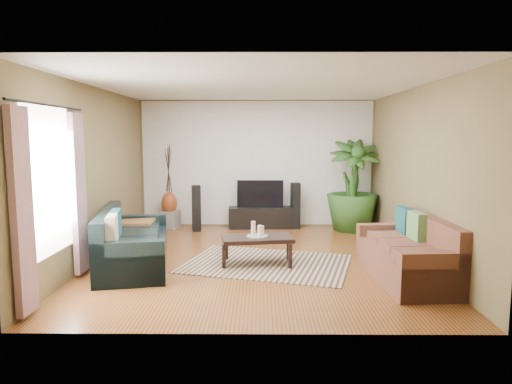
{
  "coord_description": "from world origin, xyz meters",
  "views": [
    {
      "loc": [
        0.06,
        -7.03,
        1.94
      ],
      "look_at": [
        0.0,
        0.2,
        1.05
      ],
      "focal_mm": 32.0,
      "sensor_mm": 36.0,
      "label": 1
    }
  ],
  "objects_px": {
    "pedestal": "(170,219)",
    "vase": "(169,203)",
    "potted_plant": "(353,185)",
    "coffee_table": "(257,250)",
    "television": "(260,194)",
    "side_table": "(137,237)",
    "sofa_left": "(134,238)",
    "sofa_right": "(406,249)",
    "tv_stand": "(260,218)",
    "speaker_right": "(295,206)",
    "speaker_left": "(196,208)"
  },
  "relations": [
    {
      "from": "vase",
      "to": "coffee_table",
      "type": "bearing_deg",
      "value": -55.94
    },
    {
      "from": "coffee_table",
      "to": "tv_stand",
      "type": "bearing_deg",
      "value": 80.43
    },
    {
      "from": "vase",
      "to": "side_table",
      "type": "height_order",
      "value": "vase"
    },
    {
      "from": "potted_plant",
      "to": "tv_stand",
      "type": "bearing_deg",
      "value": 173.11
    },
    {
      "from": "sofa_left",
      "to": "potted_plant",
      "type": "bearing_deg",
      "value": -66.35
    },
    {
      "from": "sofa_right",
      "to": "speaker_left",
      "type": "height_order",
      "value": "speaker_left"
    },
    {
      "from": "sofa_left",
      "to": "vase",
      "type": "bearing_deg",
      "value": -10.41
    },
    {
      "from": "sofa_right",
      "to": "pedestal",
      "type": "height_order",
      "value": "sofa_right"
    },
    {
      "from": "pedestal",
      "to": "coffee_table",
      "type": "bearing_deg",
      "value": -55.94
    },
    {
      "from": "coffee_table",
      "to": "speaker_right",
      "type": "height_order",
      "value": "speaker_right"
    },
    {
      "from": "sofa_right",
      "to": "vase",
      "type": "distance_m",
      "value": 5.24
    },
    {
      "from": "pedestal",
      "to": "side_table",
      "type": "xyz_separation_m",
      "value": [
        -0.11,
        -2.16,
        0.1
      ]
    },
    {
      "from": "sofa_right",
      "to": "vase",
      "type": "bearing_deg",
      "value": -135.61
    },
    {
      "from": "speaker_left",
      "to": "pedestal",
      "type": "xyz_separation_m",
      "value": [
        -0.62,
        0.34,
        -0.29
      ]
    },
    {
      "from": "speaker_left",
      "to": "speaker_right",
      "type": "height_order",
      "value": "speaker_right"
    },
    {
      "from": "coffee_table",
      "to": "speaker_left",
      "type": "bearing_deg",
      "value": 108.66
    },
    {
      "from": "potted_plant",
      "to": "vase",
      "type": "bearing_deg",
      "value": 176.56
    },
    {
      "from": "speaker_left",
      "to": "pedestal",
      "type": "bearing_deg",
      "value": 137.55
    },
    {
      "from": "speaker_left",
      "to": "side_table",
      "type": "relative_size",
      "value": 1.69
    },
    {
      "from": "potted_plant",
      "to": "vase",
      "type": "height_order",
      "value": "potted_plant"
    },
    {
      "from": "sofa_left",
      "to": "tv_stand",
      "type": "bearing_deg",
      "value": -44.57
    },
    {
      "from": "television",
      "to": "potted_plant",
      "type": "relative_size",
      "value": 0.52
    },
    {
      "from": "speaker_left",
      "to": "side_table",
      "type": "height_order",
      "value": "speaker_left"
    },
    {
      "from": "speaker_right",
      "to": "pedestal",
      "type": "xyz_separation_m",
      "value": [
        -2.66,
        0.07,
        -0.3
      ]
    },
    {
      "from": "television",
      "to": "pedestal",
      "type": "xyz_separation_m",
      "value": [
        -1.93,
        0.0,
        -0.55
      ]
    },
    {
      "from": "sofa_right",
      "to": "side_table",
      "type": "relative_size",
      "value": 3.38
    },
    {
      "from": "speaker_left",
      "to": "potted_plant",
      "type": "relative_size",
      "value": 0.5
    },
    {
      "from": "coffee_table",
      "to": "vase",
      "type": "relative_size",
      "value": 2.27
    },
    {
      "from": "potted_plant",
      "to": "vase",
      "type": "relative_size",
      "value": 4.04
    },
    {
      "from": "sofa_left",
      "to": "vase",
      "type": "distance_m",
      "value": 2.86
    },
    {
      "from": "speaker_left",
      "to": "speaker_right",
      "type": "relative_size",
      "value": 0.97
    },
    {
      "from": "speaker_right",
      "to": "potted_plant",
      "type": "xyz_separation_m",
      "value": [
        1.16,
        -0.16,
        0.45
      ]
    },
    {
      "from": "speaker_right",
      "to": "vase",
      "type": "bearing_deg",
      "value": 167.55
    },
    {
      "from": "side_table",
      "to": "sofa_right",
      "type": "bearing_deg",
      "value": -18.35
    },
    {
      "from": "television",
      "to": "side_table",
      "type": "xyz_separation_m",
      "value": [
        -2.03,
        -2.16,
        -0.45
      ]
    },
    {
      "from": "potted_plant",
      "to": "side_table",
      "type": "xyz_separation_m",
      "value": [
        -3.94,
        -1.93,
        -0.66
      ]
    },
    {
      "from": "side_table",
      "to": "potted_plant",
      "type": "bearing_deg",
      "value": 26.17
    },
    {
      "from": "side_table",
      "to": "coffee_table",
      "type": "bearing_deg",
      "value": -17.24
    },
    {
      "from": "speaker_left",
      "to": "side_table",
      "type": "bearing_deg",
      "value": -125.65
    },
    {
      "from": "coffee_table",
      "to": "potted_plant",
      "type": "distance_m",
      "value": 3.29
    },
    {
      "from": "pedestal",
      "to": "side_table",
      "type": "bearing_deg",
      "value": -92.88
    },
    {
      "from": "pedestal",
      "to": "vase",
      "type": "distance_m",
      "value": 0.35
    },
    {
      "from": "television",
      "to": "speaker_left",
      "type": "relative_size",
      "value": 1.03
    },
    {
      "from": "sofa_left",
      "to": "coffee_table",
      "type": "height_order",
      "value": "sofa_left"
    },
    {
      "from": "sofa_left",
      "to": "coffee_table",
      "type": "relative_size",
      "value": 2.05
    },
    {
      "from": "pedestal",
      "to": "side_table",
      "type": "relative_size",
      "value": 0.65
    },
    {
      "from": "sofa_right",
      "to": "television",
      "type": "xyz_separation_m",
      "value": [
        -1.98,
        3.49,
        0.31
      ]
    },
    {
      "from": "sofa_right",
      "to": "potted_plant",
      "type": "height_order",
      "value": "potted_plant"
    },
    {
      "from": "side_table",
      "to": "sofa_left",
      "type": "bearing_deg",
      "value": -78.33
    },
    {
      "from": "sofa_right",
      "to": "side_table",
      "type": "xyz_separation_m",
      "value": [
        -4.01,
        1.33,
        -0.15
      ]
    }
  ]
}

